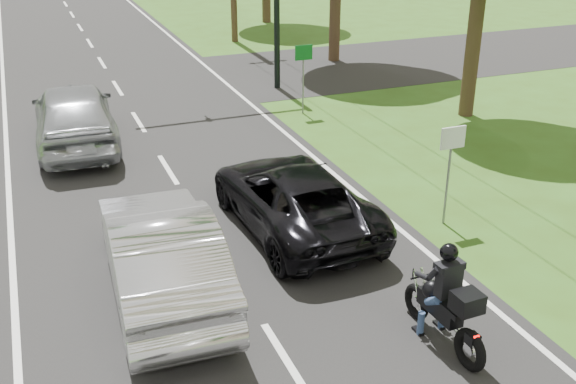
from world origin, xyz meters
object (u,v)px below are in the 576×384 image
object	(u,v)px
motorcycle_rider	(447,306)
dark_suv	(293,197)
silver_suv	(74,114)
sign_white	(451,152)
silver_sedan	(161,253)
sign_green	(304,62)

from	to	relation	value
motorcycle_rider	dark_suv	world-z (taller)	motorcycle_rider
silver_suv	sign_white	distance (m)	10.11
dark_suv	silver_sedan	distance (m)	3.36
sign_green	sign_white	bearing A→B (deg)	-91.43
silver_suv	sign_green	distance (m)	6.82
dark_suv	silver_sedan	xyz separation A→B (m)	(-3.00, -1.50, 0.13)
dark_suv	silver_suv	size ratio (longest dim) A/B	0.94
dark_suv	silver_sedan	bearing A→B (deg)	24.82
sign_white	silver_suv	bearing A→B (deg)	130.70
motorcycle_rider	sign_green	distance (m)	11.74
silver_sedan	silver_suv	world-z (taller)	silver_suv
motorcycle_rider	dark_suv	size ratio (longest dim) A/B	0.41
motorcycle_rider	sign_white	bearing A→B (deg)	54.06
sign_white	sign_green	size ratio (longest dim) A/B	1.00
sign_white	sign_green	world-z (taller)	same
motorcycle_rider	sign_green	size ratio (longest dim) A/B	0.94
dark_suv	sign_white	distance (m)	3.27
sign_green	silver_sedan	bearing A→B (deg)	-126.06
motorcycle_rider	dark_suv	xyz separation A→B (m)	(-0.67, 4.45, 0.01)
silver_suv	silver_sedan	bearing A→B (deg)	96.82
motorcycle_rider	sign_white	distance (m)	4.24
silver_sedan	dark_suv	bearing A→B (deg)	-150.71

